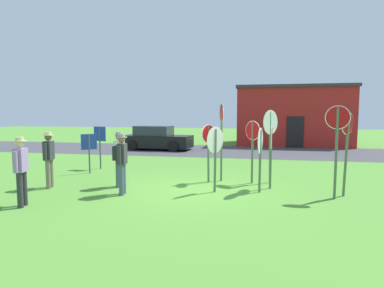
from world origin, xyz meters
The scene contains 19 objects.
ground_plane centered at (0.00, 0.00, 0.00)m, with size 80.00×80.00×0.00m, color #518E33.
street_asphalt centered at (0.00, 10.31, 0.00)m, with size 60.00×6.40×0.01m, color #424247.
building_background centered at (4.25, 15.50, 2.12)m, with size 7.95×5.00×4.23m.
parked_car_on_street centered at (-4.49, 10.20, 0.69)m, with size 4.39×2.19×1.51m.
stop_sign_nearest centered at (0.60, -0.08, 1.31)m, with size 0.40×0.68×1.93m.
stop_sign_rear_right centered at (3.88, -0.21, 1.67)m, with size 0.62×0.16×2.52m.
stop_sign_rear_left centered at (4.22, 0.16, 1.56)m, with size 0.44×0.49×2.35m.
stop_sign_tallest centered at (2.21, 0.70, 1.32)m, with size 0.07×0.73×1.94m.
stop_sign_center_cluster centered at (0.60, 1.52, 1.76)m, with size 0.20×0.61×2.65m.
stop_sign_leaning_right centered at (0.19, 1.32, 1.30)m, with size 0.38×0.53×1.94m.
stop_sign_low_front centered at (2.21, 1.56, 1.67)m, with size 0.50×0.67×2.42m.
stop_sign_leaning_left centered at (1.64, 1.37, 1.39)m, with size 0.47×0.46×2.07m.
stop_sign_far_back centered at (1.89, 0.15, 1.29)m, with size 0.16×0.75×1.90m.
person_in_dark_shirt centered at (-2.43, 0.00, 0.98)m, with size 0.32×0.57×1.74m.
person_with_sunhat centered at (-1.97, -0.89, 1.01)m, with size 0.41×0.57×1.74m.
person_near_signs centered at (-3.90, -2.51, 0.98)m, with size 0.31×0.56×1.74m.
person_in_teal centered at (-4.50, -0.58, 0.98)m, with size 0.31×0.56×1.74m.
info_panel_leftmost centered at (-4.60, 2.92, 1.22)m, with size 0.59×0.16×1.76m.
info_panel_middle centered at (-4.53, 1.91, 1.04)m, with size 0.45×0.44×1.52m.
Camera 1 is at (1.81, -9.36, 2.32)m, focal length 30.19 mm.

